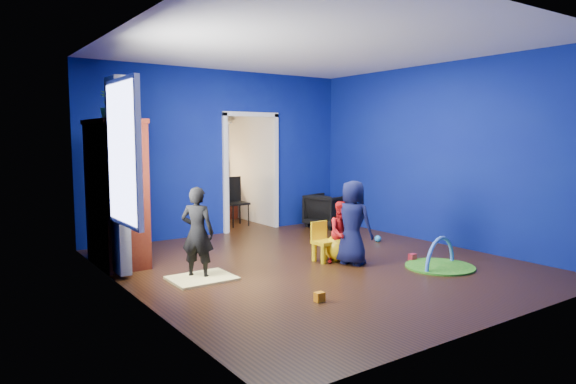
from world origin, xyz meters
TOP-DOWN VIEW (x-y plane):
  - floor at (0.00, 0.00)m, footprint 5.00×5.50m
  - ceiling at (0.00, 0.00)m, footprint 5.00×5.50m
  - wall_back at (0.00, 2.75)m, footprint 5.00×0.02m
  - wall_front at (0.00, -2.75)m, footprint 5.00×0.02m
  - wall_left at (-2.50, 0.00)m, footprint 0.02×5.50m
  - wall_right at (2.50, 0.00)m, footprint 0.02×5.50m
  - alcove at (0.60, 3.62)m, footprint 1.00×1.75m
  - armchair at (1.98, 2.20)m, footprint 0.86×0.85m
  - child_black at (-1.61, 0.29)m, footprint 0.48×0.48m
  - child_navy at (0.41, -0.28)m, footprint 0.53×0.65m
  - toddler_red at (0.34, -0.15)m, footprint 0.50×0.45m
  - vase at (-2.21, 1.26)m, footprint 0.21×0.21m
  - potted_plant at (-2.21, 1.78)m, footprint 0.28×0.28m
  - tv_armoire at (-2.21, 1.56)m, footprint 0.58×1.14m
  - crt_tv at (-2.17, 1.56)m, footprint 0.46×0.70m
  - yellow_blanket at (-1.61, 0.19)m, footprint 0.75×0.60m
  - hopper_ball at (0.36, -0.03)m, footprint 0.37×0.37m
  - kid_chair at (0.19, 0.05)m, footprint 0.29×0.29m
  - play_mat at (1.24, -1.09)m, footprint 0.90×0.90m
  - toy_arch at (1.24, -1.09)m, footprint 0.80×0.24m
  - window_left at (-2.48, 0.35)m, footprint 0.03×0.95m
  - curtain at (-2.37, 0.90)m, footprint 0.14×0.42m
  - doorway at (0.60, 2.75)m, footprint 1.16×0.10m
  - study_desk at (0.60, 4.26)m, footprint 0.88×0.44m
  - desk_monitor at (0.60, 4.38)m, footprint 0.40×0.05m
  - desk_lamp at (0.32, 4.32)m, footprint 0.14×0.14m
  - folding_chair at (0.60, 3.30)m, footprint 0.40×0.40m
  - book_shelf at (0.60, 4.37)m, footprint 0.88×0.24m
  - toy_0 at (1.22, -0.63)m, footprint 0.10×0.08m
  - toy_1 at (1.77, 0.61)m, footprint 0.11×0.11m
  - toy_2 at (-0.95, -1.29)m, footprint 0.10×0.08m
  - toy_3 at (1.23, 0.54)m, footprint 0.11×0.11m

SIDE VIEW (x-z plane):
  - floor at x=0.00m, z-range -0.01..0.01m
  - play_mat at x=1.24m, z-range 0.00..0.02m
  - yellow_blanket at x=-1.61m, z-range 0.00..0.03m
  - toy_arch at x=1.24m, z-range -0.38..0.42m
  - toy_0 at x=1.22m, z-range 0.00..0.10m
  - toy_2 at x=-0.95m, z-range 0.00..0.10m
  - toy_1 at x=1.77m, z-range 0.00..0.11m
  - toy_3 at x=1.23m, z-range 0.00..0.11m
  - hopper_ball at x=0.36m, z-range 0.00..0.37m
  - kid_chair at x=0.19m, z-range 0.00..0.50m
  - armchair at x=1.98m, z-range 0.00..0.64m
  - study_desk at x=0.60m, z-range 0.00..0.75m
  - toddler_red at x=0.34m, z-range 0.00..0.85m
  - folding_chair at x=0.60m, z-range 0.00..0.92m
  - child_black at x=-1.61m, z-range 0.00..1.13m
  - child_navy at x=0.41m, z-range 0.00..1.15m
  - desk_lamp at x=0.32m, z-range 0.86..1.00m
  - desk_monitor at x=0.60m, z-range 0.79..1.11m
  - tv_armoire at x=-2.21m, z-range 0.00..1.96m
  - crt_tv at x=-2.17m, z-range 0.75..1.29m
  - doorway at x=0.60m, z-range 0.00..2.10m
  - alcove at x=0.60m, z-range 0.00..2.50m
  - curtain at x=-2.37m, z-range 0.05..2.45m
  - wall_back at x=0.00m, z-range 0.00..2.90m
  - wall_front at x=0.00m, z-range 0.00..2.90m
  - wall_left at x=-2.50m, z-range 0.00..2.90m
  - wall_right at x=2.50m, z-range 0.00..2.90m
  - window_left at x=-2.48m, z-range 0.77..2.33m
  - book_shelf at x=0.60m, z-range 2.00..2.04m
  - vase at x=-2.21m, z-range 1.96..2.16m
  - potted_plant at x=-2.21m, z-range 1.96..2.36m
  - ceiling at x=0.00m, z-range 2.90..2.90m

